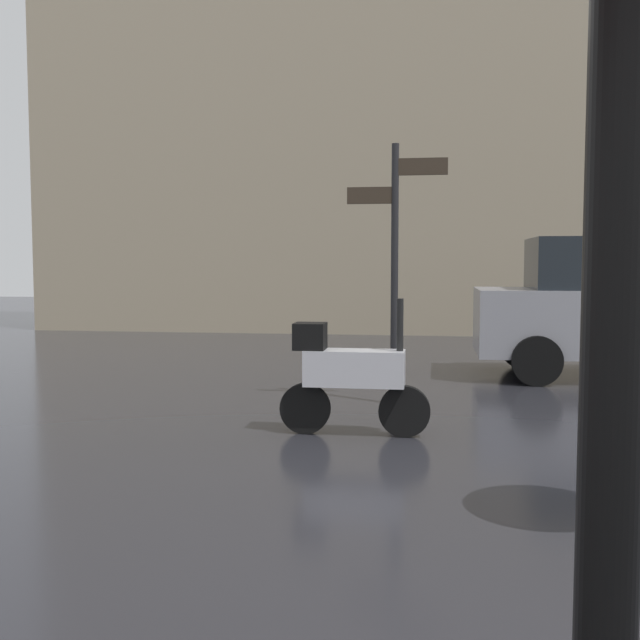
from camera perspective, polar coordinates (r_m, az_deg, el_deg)
name	(u,v)px	position (r m, az deg, el deg)	size (l,w,h in m)	color
parked_scooter	(349,374)	(6.80, 2.23, -4.09)	(1.36, 0.32, 1.23)	black
parked_car_left	(627,307)	(10.90, 22.15, 0.90)	(4.07, 1.83, 1.88)	gray
street_signpost	(395,247)	(8.27, 5.69, 5.50)	(1.08, 0.08, 2.83)	black
building_block	(447,23)	(18.05, 9.51, 21.18)	(18.57, 2.24, 13.60)	gray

